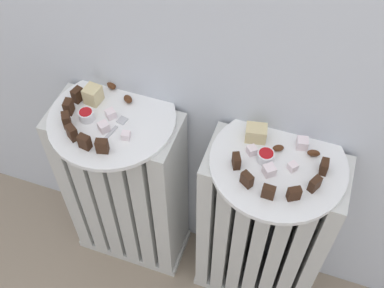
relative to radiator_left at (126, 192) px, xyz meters
The scene contains 32 objects.
radiator_left is the anchor object (origin of this frame).
radiator_right 0.41m from the radiator_left, ahead, with size 0.34×0.16×0.62m.
plate_left 0.32m from the radiator_left, 135.00° to the left, with size 0.31×0.31×0.01m, color white.
plate_right 0.52m from the radiator_left, ahead, with size 0.31×0.31×0.01m, color white.
dark_cake_slice_left_0 0.36m from the radiator_left, 166.11° to the left, with size 0.03×0.02×0.04m, color #382114.
dark_cake_slice_left_1 0.36m from the radiator_left, behind, with size 0.03×0.02×0.04m, color #382114.
dark_cake_slice_left_2 0.36m from the radiator_left, 146.51° to the right, with size 0.03×0.02×0.04m, color #382114.
dark_cake_slice_left_3 0.36m from the radiator_left, 122.82° to the right, with size 0.03×0.02×0.04m, color #382114.
dark_cake_slice_left_4 0.36m from the radiator_left, 99.13° to the right, with size 0.03×0.02×0.04m, color #382114.
dark_cake_slice_left_5 0.36m from the radiator_left, 75.44° to the right, with size 0.03×0.02×0.04m, color #382114.
marble_cake_slice_left_0 0.36m from the radiator_left, 151.39° to the left, with size 0.04×0.04×0.04m, color beige.
turkish_delight_left_0 0.34m from the radiator_left, behind, with size 0.02×0.02×0.02m, color white.
turkish_delight_left_1 0.34m from the radiator_left, 88.31° to the right, with size 0.02×0.02×0.02m, color white.
turkish_delight_left_2 0.35m from the radiator_left, 38.72° to the right, with size 0.02×0.02×0.02m, color white.
medjool_date_left_0 0.35m from the radiator_left, 114.70° to the left, with size 0.03×0.02×0.02m, color #4C2814.
medjool_date_left_1 0.34m from the radiator_left, 74.18° to the left, with size 0.03×0.02×0.02m, color #4C2814.
jam_bowl_left 0.35m from the radiator_left, 155.53° to the right, with size 0.04×0.04×0.02m.
dark_cake_slice_right_0 0.47m from the radiator_left, ahead, with size 0.03×0.02×0.03m, color #382114.
dark_cake_slice_right_1 0.50m from the radiator_left, 12.79° to the right, with size 0.03×0.02×0.03m, color #382114.
dark_cake_slice_right_2 0.54m from the radiator_left, 13.37° to the right, with size 0.03×0.02×0.03m, color #382114.
dark_cake_slice_right_3 0.58m from the radiator_left, 10.33° to the right, with size 0.03×0.02×0.03m, color #382114.
dark_cake_slice_right_4 0.60m from the radiator_left, ahead, with size 0.03×0.02×0.03m, color #382114.
dark_cake_slice_right_5 0.61m from the radiator_left, ahead, with size 0.03×0.02×0.03m, color #382114.
marble_cake_slice_right_0 0.49m from the radiator_left, ahead, with size 0.05×0.04×0.04m, color beige.
turkish_delight_right_0 0.48m from the radiator_left, ahead, with size 0.02×0.02×0.02m, color white.
turkish_delight_right_1 0.52m from the radiator_left, ahead, with size 0.02×0.02×0.02m, color white.
turkish_delight_right_2 0.55m from the radiator_left, ahead, with size 0.02×0.02×0.02m, color white.
turkish_delight_right_3 0.57m from the radiator_left, ahead, with size 0.03×0.03×0.03m, color white.
medjool_date_right_0 0.59m from the radiator_left, ahead, with size 0.03×0.01×0.02m, color #4C2814.
medjool_date_right_1 0.52m from the radiator_left, ahead, with size 0.03×0.02×0.01m, color #4C2814.
jam_bowl_right 0.51m from the radiator_left, ahead, with size 0.04×0.04×0.02m.
fork 0.33m from the radiator_left, 47.86° to the right, with size 0.03×0.09×0.00m.
Camera 1 is at (0.23, -0.38, 1.49)m, focal length 44.67 mm.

